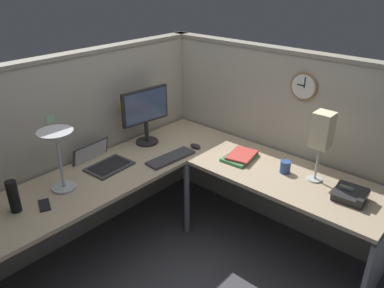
% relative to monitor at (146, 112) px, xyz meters
% --- Properties ---
extents(ground_plane, '(6.80, 6.80, 0.00)m').
position_rel_monitor_xyz_m(ground_plane, '(-0.16, -0.64, -1.02)').
color(ground_plane, '#47474C').
extents(cubicle_wall_back, '(2.57, 0.12, 1.58)m').
position_rel_monitor_xyz_m(cubicle_wall_back, '(-0.53, 0.23, -0.23)').
color(cubicle_wall_back, '#A8A393').
rests_on(cubicle_wall_back, ground).
extents(cubicle_wall_right, '(0.12, 2.37, 1.58)m').
position_rel_monitor_xyz_m(cubicle_wall_right, '(0.71, -0.90, -0.23)').
color(cubicle_wall_right, '#A8A393').
rests_on(cubicle_wall_right, ground).
extents(desk, '(2.35, 2.15, 0.73)m').
position_rel_monitor_xyz_m(desk, '(-0.31, -0.69, -0.39)').
color(desk, tan).
rests_on(desk, ground).
extents(monitor, '(0.46, 0.20, 0.50)m').
position_rel_monitor_xyz_m(monitor, '(0.00, 0.00, 0.00)').
color(monitor, '#232326').
rests_on(monitor, desk).
extents(laptop, '(0.36, 0.40, 0.22)m').
position_rel_monitor_xyz_m(laptop, '(-0.51, -0.02, -0.27)').
color(laptop, '#38383D').
rests_on(laptop, desk).
extents(keyboard, '(0.44, 0.17, 0.02)m').
position_rel_monitor_xyz_m(keyboard, '(-0.08, -0.38, -0.28)').
color(keyboard, '#38383D').
rests_on(keyboard, desk).
extents(computer_mouse, '(0.06, 0.10, 0.03)m').
position_rel_monitor_xyz_m(computer_mouse, '(0.21, -0.39, -0.28)').
color(computer_mouse, '#232326').
rests_on(computer_mouse, desk).
extents(desk_lamp_dome, '(0.24, 0.24, 0.44)m').
position_rel_monitor_xyz_m(desk_lamp_dome, '(-0.91, -0.13, 0.07)').
color(desk_lamp_dome, '#B7BABF').
rests_on(desk_lamp_dome, desk).
extents(cell_phone, '(0.12, 0.16, 0.01)m').
position_rel_monitor_xyz_m(cell_phone, '(-1.11, -0.22, -0.29)').
color(cell_phone, black).
rests_on(cell_phone, desk).
extents(thermos_flask, '(0.07, 0.07, 0.22)m').
position_rel_monitor_xyz_m(thermos_flask, '(-1.26, -0.14, -0.18)').
color(thermos_flask, black).
rests_on(thermos_flask, desk).
extents(office_phone, '(0.20, 0.22, 0.11)m').
position_rel_monitor_xyz_m(office_phone, '(0.29, -1.71, -0.26)').
color(office_phone, '#232326').
rests_on(office_phone, desk).
extents(book_stack, '(0.31, 0.24, 0.04)m').
position_rel_monitor_xyz_m(book_stack, '(0.30, -0.80, -0.27)').
color(book_stack, '#3F7F4C').
rests_on(book_stack, desk).
extents(desk_lamp_paper, '(0.13, 0.13, 0.53)m').
position_rel_monitor_xyz_m(desk_lamp_paper, '(0.39, -1.41, 0.09)').
color(desk_lamp_paper, '#B7BABF').
rests_on(desk_lamp_paper, desk).
extents(coffee_mug, '(0.08, 0.08, 0.10)m').
position_rel_monitor_xyz_m(coffee_mug, '(0.34, -1.19, -0.25)').
color(coffee_mug, '#2D4C8C').
rests_on(coffee_mug, desk).
extents(wall_clock, '(0.04, 0.22, 0.22)m').
position_rel_monitor_xyz_m(wall_clock, '(0.66, -1.11, 0.30)').
color(wall_clock, olive).
extents(pinned_note_leftmost, '(0.09, 0.00, 0.10)m').
position_rel_monitor_xyz_m(pinned_note_leftmost, '(-0.09, 0.18, 0.05)').
color(pinned_note_leftmost, '#EAD84C').
extents(pinned_note_middle, '(0.07, 0.00, 0.06)m').
position_rel_monitor_xyz_m(pinned_note_middle, '(-0.77, 0.18, 0.11)').
color(pinned_note_middle, '#8CCC99').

